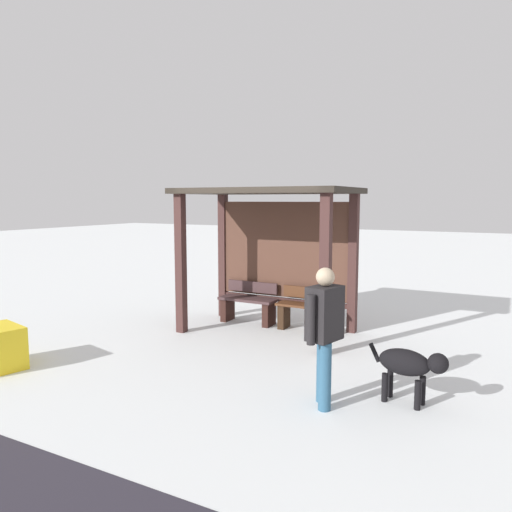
{
  "coord_description": "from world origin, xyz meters",
  "views": [
    {
      "loc": [
        3.73,
        -7.39,
        2.28
      ],
      "look_at": [
        0.08,
        -0.55,
        1.39
      ],
      "focal_mm": 34.24,
      "sensor_mm": 36.0,
      "label": 1
    }
  ],
  "objects_px": {
    "bus_shelter": "(273,227)",
    "person_walking": "(324,327)",
    "bench_left_inside": "(248,304)",
    "dog": "(410,365)",
    "bench_center_inside": "(307,311)"
  },
  "relations": [
    {
      "from": "bus_shelter",
      "to": "dog",
      "type": "xyz_separation_m",
      "value": [
        2.77,
        -2.18,
        -1.37
      ]
    },
    {
      "from": "person_walking",
      "to": "bench_left_inside",
      "type": "bearing_deg",
      "value": 131.65
    },
    {
      "from": "bus_shelter",
      "to": "bench_left_inside",
      "type": "height_order",
      "value": "bus_shelter"
    },
    {
      "from": "bench_left_inside",
      "to": "person_walking",
      "type": "xyz_separation_m",
      "value": [
        2.53,
        -2.84,
        0.55
      ]
    },
    {
      "from": "bus_shelter",
      "to": "bench_center_inside",
      "type": "distance_m",
      "value": 1.6
    },
    {
      "from": "person_walking",
      "to": "bus_shelter",
      "type": "bearing_deg",
      "value": 126.01
    },
    {
      "from": "bus_shelter",
      "to": "person_walking",
      "type": "bearing_deg",
      "value": -53.99
    },
    {
      "from": "bus_shelter",
      "to": "dog",
      "type": "height_order",
      "value": "bus_shelter"
    },
    {
      "from": "bench_left_inside",
      "to": "bench_center_inside",
      "type": "height_order",
      "value": "bench_left_inside"
    },
    {
      "from": "bench_left_inside",
      "to": "bus_shelter",
      "type": "bearing_deg",
      "value": -16.7
    },
    {
      "from": "bus_shelter",
      "to": "person_walking",
      "type": "distance_m",
      "value": 3.42
    },
    {
      "from": "bench_left_inside",
      "to": "dog",
      "type": "bearing_deg",
      "value": -35.09
    },
    {
      "from": "bus_shelter",
      "to": "dog",
      "type": "distance_m",
      "value": 3.78
    },
    {
      "from": "bench_center_inside",
      "to": "person_walking",
      "type": "height_order",
      "value": "person_walking"
    },
    {
      "from": "bench_center_inside",
      "to": "dog",
      "type": "distance_m",
      "value": 3.21
    }
  ]
}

